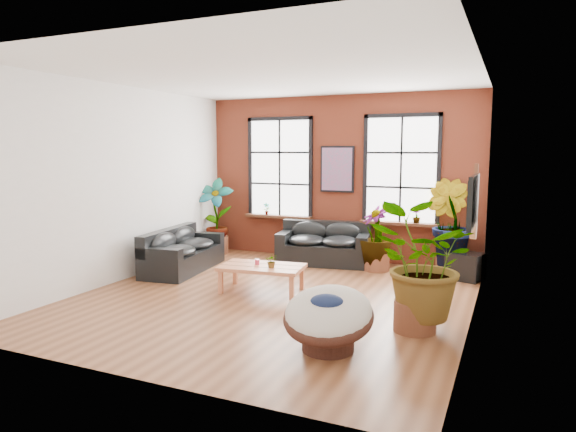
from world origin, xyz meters
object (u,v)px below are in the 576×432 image
Objects in this scene: sofa_left at (181,252)px; papasan_chair at (328,316)px; coffee_table at (262,268)px; sofa_back at (324,245)px.

sofa_left is 4.84m from papasan_chair.
sofa_left reaches higher than coffee_table.
sofa_back is at bearing -61.51° from sofa_left.
coffee_table is at bearing -104.35° from sofa_back.
papasan_chair is at bearing -53.89° from coffee_table.
sofa_left is at bearing 153.68° from coffee_table.
papasan_chair is (1.65, -4.43, 0.02)m from sofa_back.
sofa_back reaches higher than sofa_left.
papasan_chair is (4.01, -2.70, 0.05)m from sofa_left.
papasan_chair is at bearing -131.64° from sofa_left.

